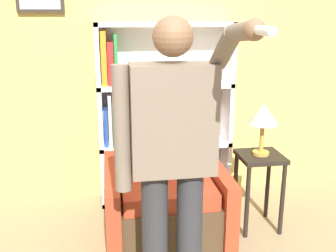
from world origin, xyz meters
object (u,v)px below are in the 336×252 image
bookcase (153,117)px  table_lamp (263,116)px  person_standing (172,156)px  side_table (259,172)px  armchair (163,194)px

bookcase → table_lamp: (0.80, -0.68, 0.15)m
person_standing → table_lamp: bearing=45.0°
person_standing → side_table: (0.88, 0.88, -0.51)m
side_table → table_lamp: (0.00, 0.00, 0.48)m
person_standing → armchair: bearing=85.0°
armchair → table_lamp: bearing=2.0°
bookcase → table_lamp: bearing=-40.3°
armchair → bookcase: bearing=89.3°
bookcase → person_standing: bearing=-93.0°
bookcase → person_standing: size_ratio=0.97×
bookcase → side_table: bearing=-40.3°
side_table → bookcase: bearing=139.7°
armchair → side_table: bearing=2.0°
armchair → side_table: size_ratio=1.89×
side_table → table_lamp: size_ratio=1.53×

